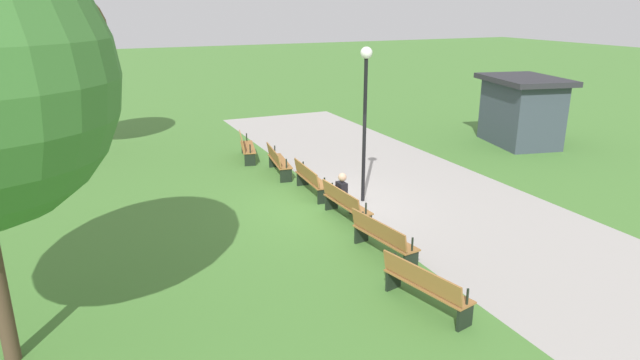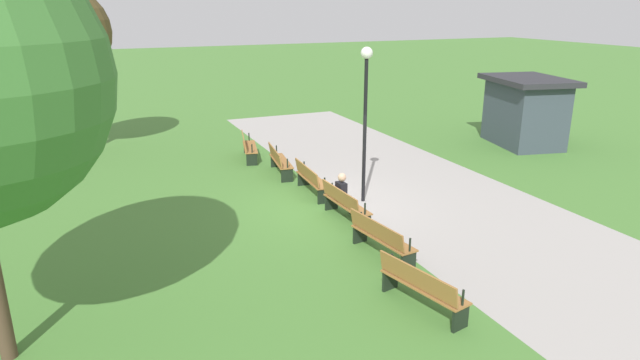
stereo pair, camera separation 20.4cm
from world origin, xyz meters
name	(u,v)px [view 1 (the left image)]	position (x,y,z in m)	size (l,w,h in m)	color
ground_plane	(330,206)	(0.00, 0.00, 0.00)	(120.00, 120.00, 0.00)	#477A33
path_paving	(422,191)	(0.00, 3.05, 0.00)	(25.45, 5.50, 0.01)	#A39E99
bench_0	(246,146)	(-5.57, -0.70, 0.48)	(1.92, 0.88, 0.89)	#996633
bench_1	(278,161)	(-3.36, -0.30, 0.48)	(1.91, 0.72, 0.89)	#996633
bench_2	(311,179)	(-1.12, -0.10, 0.48)	(1.88, 0.56, 0.89)	#996633
bench_3	(345,203)	(1.12, -0.10, 0.48)	(1.88, 0.56, 0.89)	#996633
bench_4	(383,237)	(3.36, -0.30, 0.48)	(1.91, 0.72, 0.89)	#996633
bench_5	(425,285)	(5.57, -0.70, 0.48)	(1.92, 0.88, 0.89)	#996633
person_seated	(345,193)	(0.83, 0.04, 0.64)	(0.34, 0.53, 1.20)	black
tree_1	(60,33)	(-8.84, -6.28, 4.38)	(3.23, 3.23, 6.02)	#4C3828
lamp_post	(365,97)	(0.00, 1.04, 2.96)	(0.32, 0.32, 4.30)	black
kiosk	(521,110)	(-3.30, 9.89, 1.37)	(3.92, 3.20, 2.65)	#38424C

